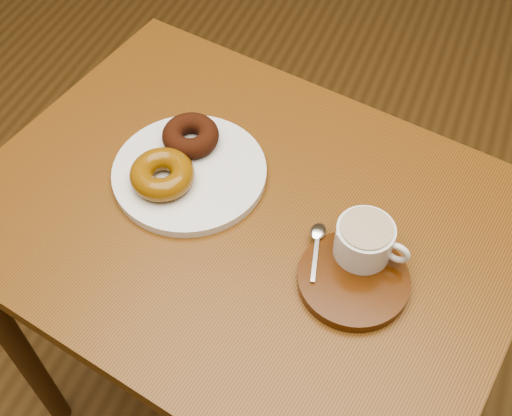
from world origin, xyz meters
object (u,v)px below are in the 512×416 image
at_px(cafe_table, 246,257).
at_px(saucer, 353,280).
at_px(coffee_cup, 365,240).
at_px(donut_plate, 190,172).

bearing_deg(cafe_table, saucer, -7.18).
bearing_deg(coffee_cup, saucer, -82.89).
height_order(donut_plate, saucer, saucer).
distance_m(donut_plate, saucer, 0.33).
bearing_deg(saucer, coffee_cup, 90.71).
distance_m(donut_plate, coffee_cup, 0.32).
distance_m(cafe_table, donut_plate, 0.18).
relative_size(saucer, coffee_cup, 1.44).
bearing_deg(saucer, cafe_table, 162.64).
xyz_separation_m(donut_plate, saucer, (0.31, -0.10, 0.00)).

